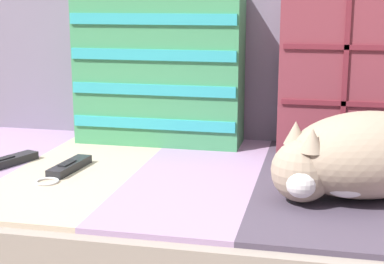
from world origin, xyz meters
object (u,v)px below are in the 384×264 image
object	(u,v)px
sleeping_cat	(360,157)
couch	(258,255)
game_remote_near	(68,167)
throw_pillow_quilted	(377,73)
throw_pillow_striped	(159,69)
game_remote_far	(4,163)

from	to	relation	value
sleeping_cat	couch	bearing A→B (deg)	147.55
couch	game_remote_near	bearing A→B (deg)	-167.70
game_remote_near	sleeping_cat	bearing A→B (deg)	-3.42
sleeping_cat	throw_pillow_quilted	bearing A→B (deg)	81.63
throw_pillow_striped	game_remote_near	xyz separation A→B (m)	(-0.13, -0.31, -0.19)
throw_pillow_striped	game_remote_near	size ratio (longest dim) A/B	2.22
sleeping_cat	game_remote_far	size ratio (longest dim) A/B	1.90
throw_pillow_quilted	game_remote_near	xyz separation A→B (m)	(-0.67, -0.31, -0.19)
couch	sleeping_cat	distance (m)	0.37
couch	game_remote_near	world-z (taller)	game_remote_near
throw_pillow_striped	couch	bearing A→B (deg)	-36.71
throw_pillow_striped	game_remote_near	distance (m)	0.38
throw_pillow_quilted	throw_pillow_striped	bearing A→B (deg)	-179.95
throw_pillow_striped	sleeping_cat	size ratio (longest dim) A/B	1.09
sleeping_cat	game_remote_near	distance (m)	0.62
couch	sleeping_cat	size ratio (longest dim) A/B	4.32
throw_pillow_quilted	throw_pillow_striped	xyz separation A→B (m)	(-0.54, -0.00, -0.00)
throw_pillow_striped	game_remote_near	bearing A→B (deg)	-112.34
game_remote_far	throw_pillow_striped	bearing A→B (deg)	46.77
couch	throw_pillow_striped	xyz separation A→B (m)	(-0.29, 0.22, 0.39)
couch	sleeping_cat	bearing A→B (deg)	-32.45
couch	throw_pillow_striped	bearing A→B (deg)	143.29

